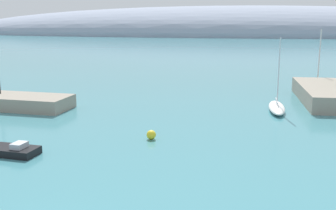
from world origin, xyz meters
TOP-DOWN VIEW (x-y plane):
  - distant_ridge at (15.98, 217.21)m, footprint 333.92×77.07m
  - sailboat_sand_near_shore at (20.71, 44.88)m, footprint 6.85×4.21m
  - sailboat_white_mid_mooring at (13.57, 29.17)m, footprint 1.84×6.82m
  - motorboat_black_foreground at (-7.01, 11.53)m, footprint 4.19×2.38m
  - mooring_buoy_yellow at (2.26, 16.85)m, footprint 0.78×0.78m

SIDE VIEW (x-z plane):
  - distant_ridge at x=15.98m, z-range -15.41..15.41m
  - motorboat_black_foreground at x=-7.01m, z-range -0.15..0.81m
  - mooring_buoy_yellow at x=2.26m, z-range 0.00..0.78m
  - sailboat_white_mid_mooring at x=13.57m, z-range -3.47..4.32m
  - sailboat_sand_near_shore at x=20.71m, z-range -3.60..4.62m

